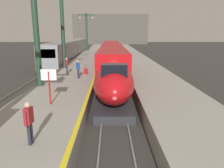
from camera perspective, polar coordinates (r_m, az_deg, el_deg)
The scene contains 18 objects.
platform_left at distance 28.76m, azimuth -8.15°, elevation 3.97°, with size 4.80×110.00×1.05m, color gray.
platform_right at distance 28.84m, azimuth 8.06°, elevation 3.99°, with size 4.80×110.00×1.05m, color gray.
platform_left_safety_stripe at distance 28.47m, azimuth -3.61°, elevation 5.06°, with size 0.20×107.80×0.01m, color yellow.
rail_main_left at distance 31.31m, azimuth -1.46°, elevation 4.00°, with size 0.08×110.00×0.12m, color slate.
rail_main_right at distance 31.32m, azimuth 1.30°, elevation 4.01°, with size 0.08×110.00×0.12m, color slate.
rail_secondary_left at distance 32.46m, azimuth -15.94°, elevation 3.83°, with size 0.08×110.00×0.12m, color slate.
rail_secondary_right at distance 32.10m, azimuth -13.35°, elevation 3.88°, with size 0.08×110.00×0.12m, color slate.
highspeed_train_main at distance 29.81m, azimuth -0.06°, elevation 7.16°, with size 2.92×37.86×3.60m.
regional_train_adjacent at distance 45.25m, azimuth -10.68°, elevation 9.33°, with size 2.85×36.60×3.80m.
station_column_mid at distance 17.78m, azimuth -20.10°, elevation 18.13°, with size 4.00×0.68×9.76m.
station_column_far at distance 26.90m, azimuth -13.20°, elevation 16.18°, with size 4.00×0.68×9.30m.
station_column_distant at distance 53.41m, azimuth -6.84°, elevation 14.56°, with size 4.00×0.68×8.71m.
passenger_near_edge at distance 22.52m, azimuth -12.04°, elevation 5.10°, with size 0.35×0.54×1.69m.
passenger_mid_platform at distance 20.20m, azimuth -9.08°, elevation 4.30°, with size 0.37×0.51×1.69m.
passenger_far_waiting at distance 8.62m, azimuth -21.39°, elevation -8.97°, with size 0.26×0.57×1.69m.
rolling_suitcase at distance 22.21m, azimuth -7.04°, elevation 3.39°, with size 0.40×0.22×0.98m.
departure_info_board at distance 12.91m, azimuth -16.55°, elevation 1.11°, with size 0.90×0.10×2.12m.
terminus_back_wall at distance 105.39m, azimuth -0.43°, elevation 14.42°, with size 36.00×2.00×14.00m, color #4C4742.
Camera 1 is at (-0.26, -3.38, 5.19)m, focal length 34.09 mm.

